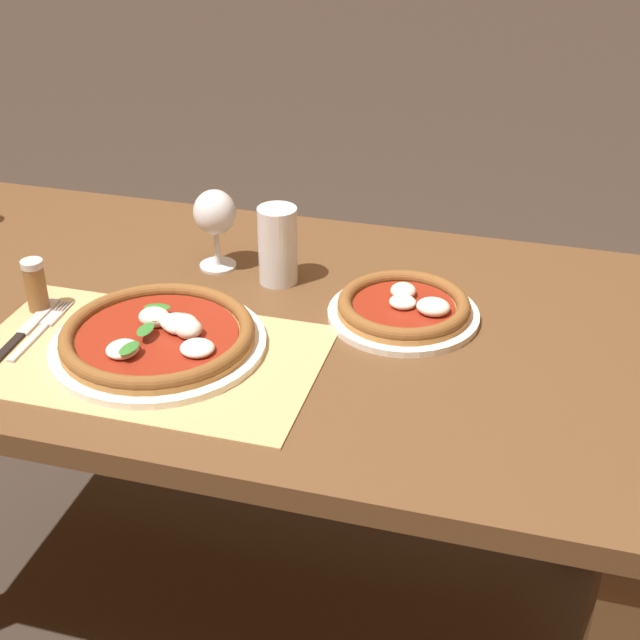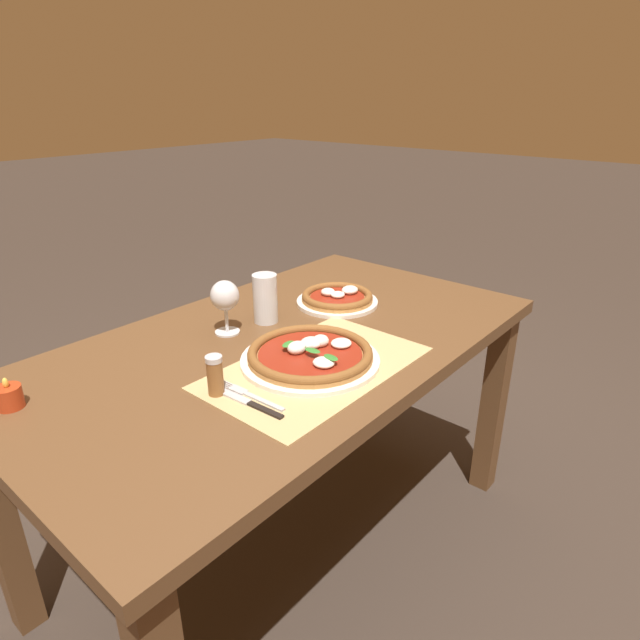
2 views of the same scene
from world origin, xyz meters
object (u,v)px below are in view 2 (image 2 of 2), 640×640
object	(u,v)px
wine_glass	(225,298)
pint_glass	(265,299)
fork	(249,395)
pizza_far	(337,298)
pizza_near	(311,355)
pepper_shaker	(215,376)
knife	(245,401)
votive_candle	(9,398)

from	to	relation	value
wine_glass	pint_glass	world-z (taller)	wine_glass
fork	wine_glass	bearing A→B (deg)	57.13
pizza_far	wine_glass	size ratio (longest dim) A/B	1.68
wine_glass	pizza_near	bearing A→B (deg)	-87.04
pint_glass	fork	size ratio (longest dim) A/B	0.72
pint_glass	fork	world-z (taller)	pint_glass
wine_glass	pepper_shaker	world-z (taller)	wine_glass
pizza_near	pizza_far	world-z (taller)	pizza_near
knife	pepper_shaker	bearing A→B (deg)	102.94
wine_glass	pint_glass	xyz separation A→B (m)	(0.13, -0.02, -0.04)
wine_glass	fork	xyz separation A→B (m)	(-0.20, -0.30, -0.10)
knife	votive_candle	world-z (taller)	votive_candle
knife	pizza_far	bearing A→B (deg)	20.18
pizza_far	votive_candle	bearing A→B (deg)	170.76
pizza_near	wine_glass	size ratio (longest dim) A/B	2.26
knife	pepper_shaker	xyz separation A→B (m)	(-0.02, 0.07, 0.04)
pizza_far	pint_glass	world-z (taller)	pint_glass
pizza_near	knife	world-z (taller)	pizza_near
pizza_near	pint_glass	world-z (taller)	pint_glass
pizza_near	pepper_shaker	distance (m)	0.26
pizza_far	knife	size ratio (longest dim) A/B	1.21
fork	knife	xyz separation A→B (m)	(-0.02, -0.01, 0.00)
pizza_near	pint_glass	xyz separation A→B (m)	(0.11, 0.28, 0.05)
pizza_near	fork	world-z (taller)	pizza_near
pint_glass	pepper_shaker	bearing A→B (deg)	-149.40
pizza_far	votive_candle	world-z (taller)	votive_candle
wine_glass	pepper_shaker	size ratio (longest dim) A/B	1.60
pepper_shaker	wine_glass	bearing A→B (deg)	45.38
pepper_shaker	fork	bearing A→B (deg)	-56.98
pizza_near	pizza_far	distance (m)	0.42
votive_candle	pizza_near	bearing A→B (deg)	-31.85
pizza_near	pepper_shaker	bearing A→B (deg)	167.01
votive_candle	pint_glass	bearing A→B (deg)	-6.70
pint_glass	pepper_shaker	xyz separation A→B (m)	(-0.37, -0.22, -0.02)
pizza_far	fork	distance (m)	0.61
pizza_near	pizza_far	bearing A→B (deg)	29.37
pizza_far	fork	bearing A→B (deg)	-160.03
pizza_far	knife	bearing A→B (deg)	-159.82
pizza_near	fork	size ratio (longest dim) A/B	1.75
pizza_near	wine_glass	distance (m)	0.31
pizza_far	pepper_shaker	world-z (taller)	pepper_shaker
pizza_near	knife	bearing A→B (deg)	-176.11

